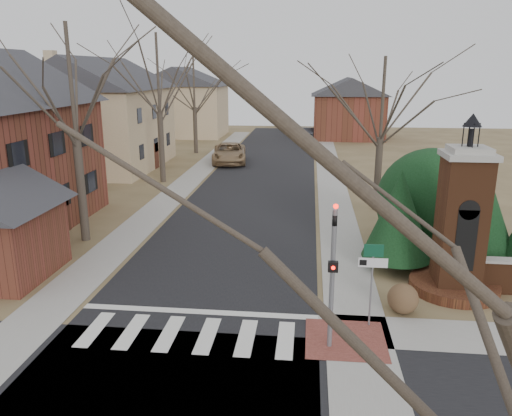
# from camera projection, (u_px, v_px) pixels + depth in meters

# --- Properties ---
(ground) EXTENTS (120.00, 120.00, 0.00)m
(ground) POSITION_uv_depth(u_px,v_px,m) (182.00, 349.00, 14.60)
(ground) COLOR brown
(ground) RESTS_ON ground
(main_street) EXTENTS (8.00, 70.00, 0.01)m
(main_street) POSITION_uv_depth(u_px,v_px,m) (259.00, 184.00, 35.67)
(main_street) COLOR black
(main_street) RESTS_ON ground
(crosswalk_zone) EXTENTS (8.00, 2.20, 0.02)m
(crosswalk_zone) POSITION_uv_depth(u_px,v_px,m) (188.00, 334.00, 15.36)
(crosswalk_zone) COLOR silver
(crosswalk_zone) RESTS_ON ground
(stop_bar) EXTENTS (8.00, 0.35, 0.02)m
(stop_bar) POSITION_uv_depth(u_px,v_px,m) (199.00, 312.00, 16.80)
(stop_bar) COLOR silver
(stop_bar) RESTS_ON ground
(sidewalk_right_main) EXTENTS (2.00, 60.00, 0.02)m
(sidewalk_right_main) POSITION_uv_depth(u_px,v_px,m) (332.00, 185.00, 35.13)
(sidewalk_right_main) COLOR gray
(sidewalk_right_main) RESTS_ON ground
(sidewalk_left) EXTENTS (2.00, 60.00, 0.02)m
(sidewalk_left) POSITION_uv_depth(u_px,v_px,m) (187.00, 182.00, 36.20)
(sidewalk_left) COLOR gray
(sidewalk_left) RESTS_ON ground
(curb_apron) EXTENTS (2.40, 2.40, 0.02)m
(curb_apron) POSITION_uv_depth(u_px,v_px,m) (345.00, 340.00, 15.06)
(curb_apron) COLOR brown
(curb_apron) RESTS_ON ground
(traffic_signal_pole) EXTENTS (0.28, 0.41, 4.50)m
(traffic_signal_pole) POSITION_uv_depth(u_px,v_px,m) (333.00, 265.00, 14.01)
(traffic_signal_pole) COLOR slate
(traffic_signal_pole) RESTS_ON ground
(sign_post) EXTENTS (0.90, 0.07, 2.75)m
(sign_post) POSITION_uv_depth(u_px,v_px,m) (372.00, 269.00, 15.40)
(sign_post) COLOR slate
(sign_post) RESTS_ON ground
(brick_gate_monument) EXTENTS (3.20, 3.20, 6.47)m
(brick_gate_monument) POSITION_uv_depth(u_px,v_px,m) (460.00, 235.00, 17.87)
(brick_gate_monument) COLOR #572E19
(brick_gate_monument) RESTS_ON ground
(house_stucco_left) EXTENTS (9.80, 12.80, 9.28)m
(house_stucco_left) POSITION_uv_depth(u_px,v_px,m) (100.00, 111.00, 40.62)
(house_stucco_left) COLOR tan
(house_stucco_left) RESTS_ON ground
(house_distant_left) EXTENTS (10.80, 8.80, 8.53)m
(house_distant_left) POSITION_uv_depth(u_px,v_px,m) (182.00, 100.00, 60.67)
(house_distant_left) COLOR tan
(house_distant_left) RESTS_ON ground
(house_distant_right) EXTENTS (8.80, 8.80, 7.30)m
(house_distant_right) POSITION_uv_depth(u_px,v_px,m) (348.00, 107.00, 58.77)
(house_distant_right) COLOR brown
(house_distant_right) RESTS_ON ground
(evergreen_near) EXTENTS (2.80, 2.80, 4.10)m
(evergreen_near) POSITION_uv_depth(u_px,v_px,m) (399.00, 214.00, 19.94)
(evergreen_near) COLOR #473D33
(evergreen_near) RESTS_ON ground
(evergreen_mid) EXTENTS (3.40, 3.40, 4.70)m
(evergreen_mid) POSITION_uv_depth(u_px,v_px,m) (476.00, 202.00, 20.67)
(evergreen_mid) COLOR #473D33
(evergreen_mid) RESTS_ON ground
(evergreen_mass) EXTENTS (4.80, 4.80, 4.80)m
(evergreen_mass) POSITION_uv_depth(u_px,v_px,m) (431.00, 198.00, 22.12)
(evergreen_mass) COLOR black
(evergreen_mass) RESTS_ON ground
(bare_tree_0) EXTENTS (8.05, 8.05, 11.15)m
(bare_tree_0) POSITION_uv_depth(u_px,v_px,m) (70.00, 74.00, 21.88)
(bare_tree_0) COLOR #473D33
(bare_tree_0) RESTS_ON ground
(bare_tree_1) EXTENTS (8.40, 8.40, 11.64)m
(bare_tree_1) POSITION_uv_depth(u_px,v_px,m) (157.00, 67.00, 34.24)
(bare_tree_1) COLOR #473D33
(bare_tree_1) RESTS_ON ground
(bare_tree_2) EXTENTS (7.35, 7.35, 10.19)m
(bare_tree_2) POSITION_uv_depth(u_px,v_px,m) (194.00, 79.00, 47.01)
(bare_tree_2) COLOR #473D33
(bare_tree_2) RESTS_ON ground
(bare_tree_3) EXTENTS (7.00, 7.00, 9.70)m
(bare_tree_3) POSITION_uv_depth(u_px,v_px,m) (383.00, 92.00, 27.36)
(bare_tree_3) COLOR #473D33
(bare_tree_3) RESTS_ON ground
(pickup_truck) EXTENTS (3.57, 6.41, 1.69)m
(pickup_truck) POSITION_uv_depth(u_px,v_px,m) (229.00, 153.00, 43.52)
(pickup_truck) COLOR #947550
(pickup_truck) RESTS_ON ground
(distant_car) EXTENTS (1.88, 4.36, 1.40)m
(distant_car) POSITION_uv_depth(u_px,v_px,m) (309.00, 133.00, 58.09)
(distant_car) COLOR #303137
(distant_car) RESTS_ON ground
(dry_shrub_left) EXTENTS (1.03, 1.03, 1.03)m
(dry_shrub_left) POSITION_uv_depth(u_px,v_px,m) (403.00, 299.00, 16.63)
(dry_shrub_left) COLOR brown
(dry_shrub_left) RESTS_ON ground
(dry_shrub_right) EXTENTS (0.71, 0.71, 0.71)m
(dry_shrub_right) POSITION_uv_depth(u_px,v_px,m) (466.00, 286.00, 17.95)
(dry_shrub_right) COLOR olive
(dry_shrub_right) RESTS_ON ground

